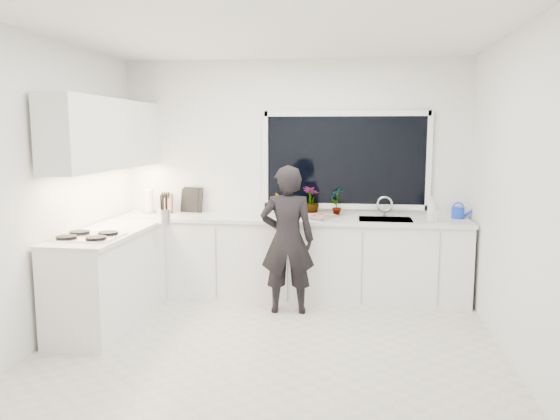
# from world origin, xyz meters

# --- Properties ---
(floor) EXTENTS (4.00, 3.50, 0.02)m
(floor) POSITION_xyz_m (0.00, 0.00, -0.01)
(floor) COLOR beige
(floor) RESTS_ON ground
(wall_back) EXTENTS (4.00, 0.02, 2.70)m
(wall_back) POSITION_xyz_m (0.00, 1.76, 1.35)
(wall_back) COLOR white
(wall_back) RESTS_ON ground
(wall_left) EXTENTS (0.02, 3.50, 2.70)m
(wall_left) POSITION_xyz_m (-2.01, 0.00, 1.35)
(wall_left) COLOR white
(wall_left) RESTS_ON ground
(wall_right) EXTENTS (0.02, 3.50, 2.70)m
(wall_right) POSITION_xyz_m (2.01, 0.00, 1.35)
(wall_right) COLOR white
(wall_right) RESTS_ON ground
(ceiling) EXTENTS (4.00, 3.50, 0.02)m
(ceiling) POSITION_xyz_m (0.00, 0.00, 2.71)
(ceiling) COLOR white
(ceiling) RESTS_ON wall_back
(window) EXTENTS (1.80, 0.02, 1.00)m
(window) POSITION_xyz_m (0.60, 1.73, 1.55)
(window) COLOR black
(window) RESTS_ON wall_back
(base_cabinets_back) EXTENTS (3.92, 0.58, 0.88)m
(base_cabinets_back) POSITION_xyz_m (0.00, 1.45, 0.44)
(base_cabinets_back) COLOR white
(base_cabinets_back) RESTS_ON floor
(base_cabinets_left) EXTENTS (0.58, 1.60, 0.88)m
(base_cabinets_left) POSITION_xyz_m (-1.67, 0.35, 0.44)
(base_cabinets_left) COLOR white
(base_cabinets_left) RESTS_ON floor
(countertop_back) EXTENTS (3.94, 0.62, 0.04)m
(countertop_back) POSITION_xyz_m (0.00, 1.44, 0.90)
(countertop_back) COLOR silver
(countertop_back) RESTS_ON base_cabinets_back
(countertop_left) EXTENTS (0.62, 1.60, 0.04)m
(countertop_left) POSITION_xyz_m (-1.67, 0.35, 0.90)
(countertop_left) COLOR silver
(countertop_left) RESTS_ON base_cabinets_left
(upper_cabinets) EXTENTS (0.34, 2.10, 0.70)m
(upper_cabinets) POSITION_xyz_m (-1.79, 0.70, 1.85)
(upper_cabinets) COLOR white
(upper_cabinets) RESTS_ON wall_left
(sink) EXTENTS (0.58, 0.42, 0.14)m
(sink) POSITION_xyz_m (1.05, 1.45, 0.87)
(sink) COLOR silver
(sink) RESTS_ON countertop_back
(faucet) EXTENTS (0.03, 0.03, 0.22)m
(faucet) POSITION_xyz_m (1.05, 1.65, 1.03)
(faucet) COLOR silver
(faucet) RESTS_ON countertop_back
(stovetop) EXTENTS (0.56, 0.48, 0.03)m
(stovetop) POSITION_xyz_m (-1.69, -0.00, 0.94)
(stovetop) COLOR black
(stovetop) RESTS_ON countertop_left
(person) EXTENTS (0.59, 0.42, 1.54)m
(person) POSITION_xyz_m (0.03, 0.90, 0.77)
(person) COLOR black
(person) RESTS_ON floor
(pizza_tray) EXTENTS (0.61, 0.55, 0.03)m
(pizza_tray) POSITION_xyz_m (0.23, 1.42, 0.94)
(pizza_tray) COLOR silver
(pizza_tray) RESTS_ON countertop_back
(pizza) EXTENTS (0.55, 0.49, 0.01)m
(pizza) POSITION_xyz_m (0.23, 1.42, 0.95)
(pizza) COLOR #A91916
(pizza) RESTS_ON pizza_tray
(watering_can) EXTENTS (0.18, 0.18, 0.13)m
(watering_can) POSITION_xyz_m (1.85, 1.61, 0.98)
(watering_can) COLOR blue
(watering_can) RESTS_ON countertop_back
(paper_towel_roll) EXTENTS (0.12, 0.12, 0.26)m
(paper_towel_roll) POSITION_xyz_m (-1.71, 1.55, 1.05)
(paper_towel_roll) COLOR white
(paper_towel_roll) RESTS_ON countertop_back
(knife_block) EXTENTS (0.14, 0.11, 0.22)m
(knife_block) POSITION_xyz_m (-1.50, 1.59, 1.03)
(knife_block) COLOR #9A6B47
(knife_block) RESTS_ON countertop_back
(utensil_crock) EXTENTS (0.16, 0.16, 0.16)m
(utensil_crock) POSITION_xyz_m (-1.25, 0.80, 1.00)
(utensil_crock) COLOR #BABBBF
(utensil_crock) RESTS_ON countertop_left
(picture_frame_large) EXTENTS (0.22, 0.06, 0.28)m
(picture_frame_large) POSITION_xyz_m (-1.25, 1.69, 1.06)
(picture_frame_large) COLOR black
(picture_frame_large) RESTS_ON countertop_back
(picture_frame_small) EXTENTS (0.25, 0.06, 0.30)m
(picture_frame_small) POSITION_xyz_m (-1.21, 1.69, 1.07)
(picture_frame_small) COLOR black
(picture_frame_small) RESTS_ON countertop_back
(herb_plants) EXTENTS (0.85, 0.25, 0.34)m
(herb_plants) POSITION_xyz_m (0.24, 1.61, 1.08)
(herb_plants) COLOR #26662D
(herb_plants) RESTS_ON countertop_back
(soap_bottles) EXTENTS (0.18, 0.14, 0.28)m
(soap_bottles) POSITION_xyz_m (1.54, 1.30, 1.05)
(soap_bottles) COLOR #D8BF66
(soap_bottles) RESTS_ON countertop_back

